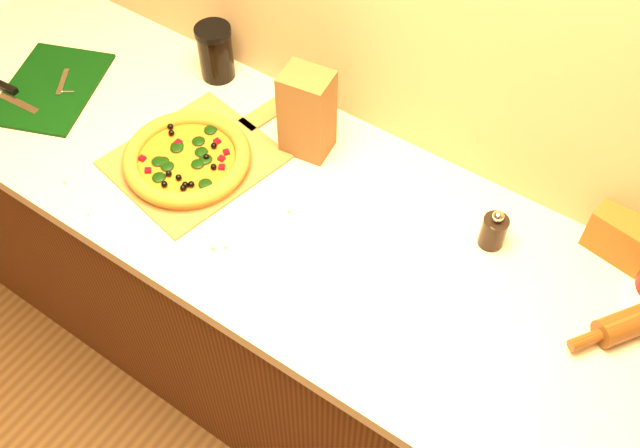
{
  "coord_description": "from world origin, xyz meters",
  "views": [
    {
      "loc": [
        0.53,
        0.6,
        2.18
      ],
      "look_at": [
        -0.0,
        1.38,
        0.96
      ],
      "focal_mm": 40.0,
      "sensor_mm": 36.0,
      "label": 1
    }
  ],
  "objects_px": {
    "pizza_peel": "(199,157)",
    "cutting_board": "(50,88)",
    "pizza": "(187,158)",
    "pepper_grinder": "(494,231)",
    "dark_jar": "(216,52)"
  },
  "relations": [
    {
      "from": "pizza_peel",
      "to": "cutting_board",
      "type": "relative_size",
      "value": 1.34
    },
    {
      "from": "pizza",
      "to": "cutting_board",
      "type": "xyz_separation_m",
      "value": [
        -0.49,
        -0.0,
        -0.02
      ]
    },
    {
      "from": "pizza",
      "to": "pizza_peel",
      "type": "bearing_deg",
      "value": 85.39
    },
    {
      "from": "pepper_grinder",
      "to": "dark_jar",
      "type": "distance_m",
      "value": 0.86
    },
    {
      "from": "pizza_peel",
      "to": "pepper_grinder",
      "type": "xyz_separation_m",
      "value": [
        0.7,
        0.17,
        0.04
      ]
    },
    {
      "from": "pizza_peel",
      "to": "dark_jar",
      "type": "relative_size",
      "value": 3.38
    },
    {
      "from": "cutting_board",
      "to": "pepper_grinder",
      "type": "relative_size",
      "value": 3.63
    },
    {
      "from": "pizza_peel",
      "to": "cutting_board",
      "type": "height_order",
      "value": "cutting_board"
    },
    {
      "from": "cutting_board",
      "to": "pepper_grinder",
      "type": "distance_m",
      "value": 1.21
    },
    {
      "from": "pizza",
      "to": "pepper_grinder",
      "type": "xyz_separation_m",
      "value": [
        0.7,
        0.21,
        0.02
      ]
    },
    {
      "from": "pepper_grinder",
      "to": "dark_jar",
      "type": "xyz_separation_m",
      "value": [
        -0.86,
        0.09,
        0.03
      ]
    },
    {
      "from": "pizza",
      "to": "cutting_board",
      "type": "distance_m",
      "value": 0.49
    },
    {
      "from": "pizza_peel",
      "to": "dark_jar",
      "type": "height_order",
      "value": "dark_jar"
    },
    {
      "from": "pizza_peel",
      "to": "dark_jar",
      "type": "distance_m",
      "value": 0.32
    },
    {
      "from": "pizza_peel",
      "to": "cutting_board",
      "type": "bearing_deg",
      "value": -164.9
    }
  ]
}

